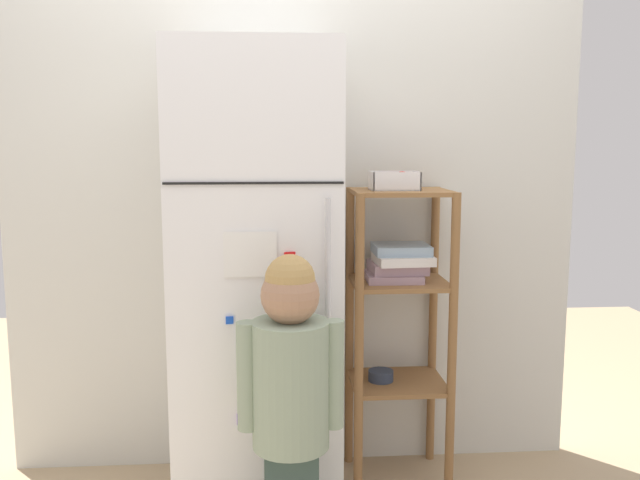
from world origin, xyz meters
name	(u,v)px	position (x,y,z in m)	size (l,w,h in m)	color
kitchen_wall_back	(294,209)	(0.00, 0.36, 1.14)	(2.45, 0.03, 2.27)	silver
refrigerator	(257,282)	(-0.16, 0.02, 0.89)	(0.61, 0.65, 1.77)	white
child_standing	(291,384)	(-0.04, -0.45, 0.65)	(0.35, 0.26, 1.07)	#374B45
pantry_shelf_unit	(398,297)	(0.42, 0.15, 0.79)	(0.41, 0.36, 1.23)	olive
fruit_bin	(397,182)	(0.40, 0.13, 1.26)	(0.19, 0.15, 0.08)	white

